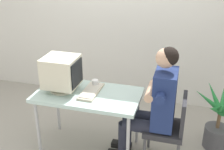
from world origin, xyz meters
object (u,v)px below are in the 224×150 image
desk (88,98)px  crt_monitor (61,72)px  keyboard (91,91)px  desk_mug (95,83)px  person_seated (155,103)px  office_chair (170,125)px  potted_plant (218,121)px

desk → crt_monitor: crt_monitor is taller
keyboard → desk_mug: size_ratio=5.10×
keyboard → person_seated: bearing=-1.2°
person_seated → office_chair: bearing=0.0°
potted_plant → desk_mug: size_ratio=9.39×
potted_plant → person_seated: bearing=-150.1°
crt_monitor → person_seated: bearing=1.3°
keyboard → office_chair: office_chair is taller
keyboard → potted_plant: (1.40, 0.39, -0.39)m
desk → crt_monitor: bearing=-178.4°
desk → keyboard: 0.09m
office_chair → person_seated: size_ratio=0.61×
crt_monitor → potted_plant: crt_monitor is taller
crt_monitor → office_chair: bearing=1.1°
crt_monitor → keyboard: crt_monitor is taller
keyboard → desk_mug: 0.15m
person_seated → crt_monitor: bearing=-178.7°
crt_monitor → office_chair: 1.29m
office_chair → potted_plant: size_ratio=1.02×
crt_monitor → keyboard: size_ratio=0.91×
keyboard → office_chair: (0.87, -0.01, -0.28)m
office_chair → person_seated: 0.30m
keyboard → potted_plant: size_ratio=0.54×
crt_monitor → person_seated: person_seated is taller
desk → crt_monitor: (-0.29, -0.01, 0.28)m
crt_monitor → desk_mug: size_ratio=4.64×
desk → potted_plant: bearing=16.4°
crt_monitor → office_chair: (1.19, 0.02, -0.48)m
desk → keyboard: (0.03, 0.03, 0.07)m
desk_mug → person_seated: bearing=-13.2°
keyboard → person_seated: person_seated is taller
keyboard → potted_plant: potted_plant is taller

